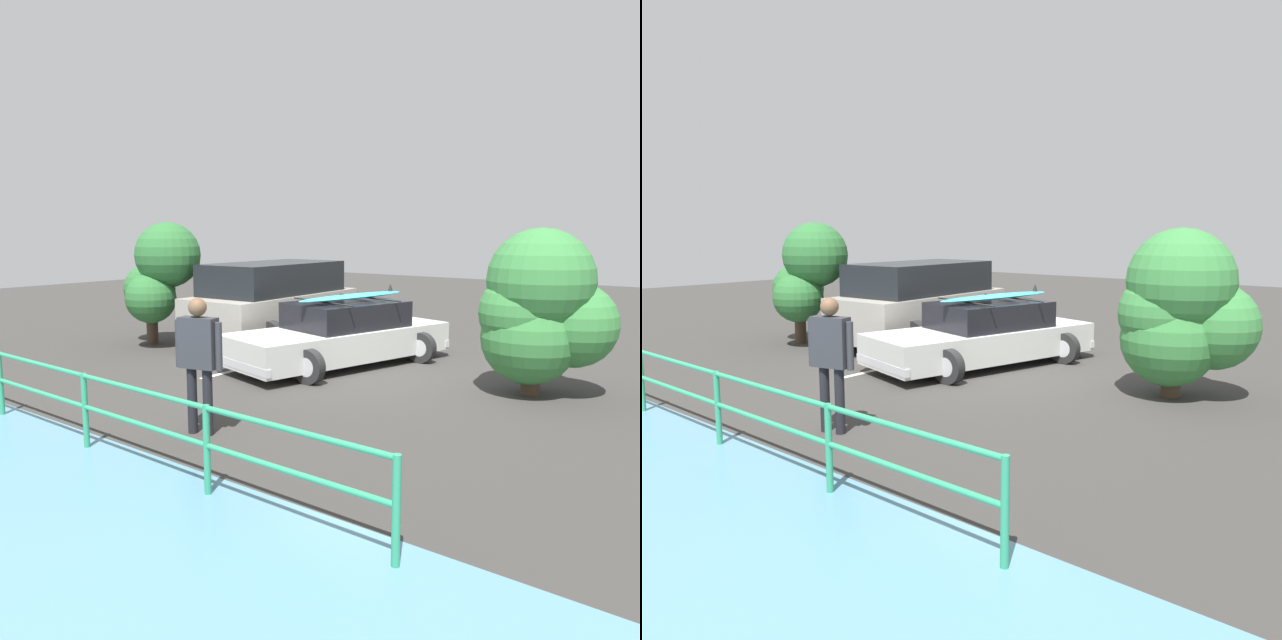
# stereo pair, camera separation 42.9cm
# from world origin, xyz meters

# --- Properties ---
(ground_plane) EXTENTS (44.00, 44.00, 0.02)m
(ground_plane) POSITION_xyz_m (0.00, 0.00, -0.01)
(ground_plane) COLOR #383533
(ground_plane) RESTS_ON ground
(parking_stripe) EXTENTS (0.12, 4.86, 0.00)m
(parking_stripe) POSITION_xyz_m (1.83, -0.24, 0.00)
(parking_stripe) COLOR silver
(parking_stripe) RESTS_ON ground
(sedan_car) EXTENTS (2.95, 4.79, 1.51)m
(sedan_car) POSITION_xyz_m (0.58, -0.29, 0.59)
(sedan_car) COLOR silver
(sedan_car) RESTS_ON ground
(suv_car) EXTENTS (2.78, 4.48, 1.87)m
(suv_car) POSITION_xyz_m (3.08, -1.14, 0.96)
(suv_car) COLOR #9E998E
(suv_car) RESTS_ON ground
(person_bystander) EXTENTS (0.67, 0.32, 1.76)m
(person_bystander) POSITION_xyz_m (-0.44, 4.21, 1.06)
(person_bystander) COLOR black
(person_bystander) RESTS_ON ground
(railing_fence) EXTENTS (10.95, 0.21, 0.91)m
(railing_fence) POSITION_xyz_m (1.36, 5.38, 0.63)
(railing_fence) COLOR #2D9366
(railing_fence) RESTS_ON ground
(bush_near_left) EXTENTS (2.00, 1.76, 2.65)m
(bush_near_left) POSITION_xyz_m (-3.18, -0.32, 1.34)
(bush_near_left) COLOR #4C3828
(bush_near_left) RESTS_ON ground
(bush_near_right) EXTENTS (2.21, 1.87, 2.78)m
(bush_near_right) POSITION_xyz_m (5.07, 0.46, 1.67)
(bush_near_right) COLOR #4C3828
(bush_near_right) RESTS_ON ground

